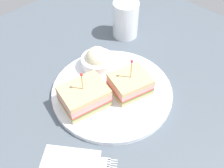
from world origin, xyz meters
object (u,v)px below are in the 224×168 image
at_px(coleslaw_bowl, 98,60).
at_px(drink_glass, 125,21).
at_px(fork, 91,161).
at_px(plate, 112,91).
at_px(sandwich_half_back, 84,96).
at_px(sandwich_half_front, 130,84).

bearing_deg(coleslaw_bowl, drink_glass, 18.32).
bearing_deg(fork, plate, 31.40).
distance_m(sandwich_half_back, fork, 0.14).
distance_m(coleslaw_bowl, drink_glass, 0.17).
xyz_separation_m(drink_glass, fork, (-0.35, -0.23, -0.04)).
relative_size(plate, fork, 2.58).
xyz_separation_m(sandwich_half_back, coleslaw_bowl, (0.10, 0.07, -0.00)).
height_order(drink_glass, fork, drink_glass).
distance_m(sandwich_half_front, drink_glass, 0.24).
xyz_separation_m(sandwich_half_front, drink_glass, (0.17, 0.17, 0.01)).
xyz_separation_m(sandwich_half_front, fork, (-0.18, -0.06, -0.03)).
bearing_deg(drink_glass, fork, -146.70).
bearing_deg(fork, sandwich_half_back, 53.18).
relative_size(sandwich_half_back, drink_glass, 1.08).
height_order(coleslaw_bowl, drink_glass, drink_glass).
height_order(coleslaw_bowl, fork, coleslaw_bowl).
bearing_deg(plate, sandwich_half_back, 167.78).
bearing_deg(drink_glass, plate, -145.26).
distance_m(coleslaw_bowl, fork, 0.26).
bearing_deg(coleslaw_bowl, sandwich_half_back, -147.69).
bearing_deg(sandwich_half_front, plate, 132.57).
distance_m(plate, coleslaw_bowl, 0.09).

